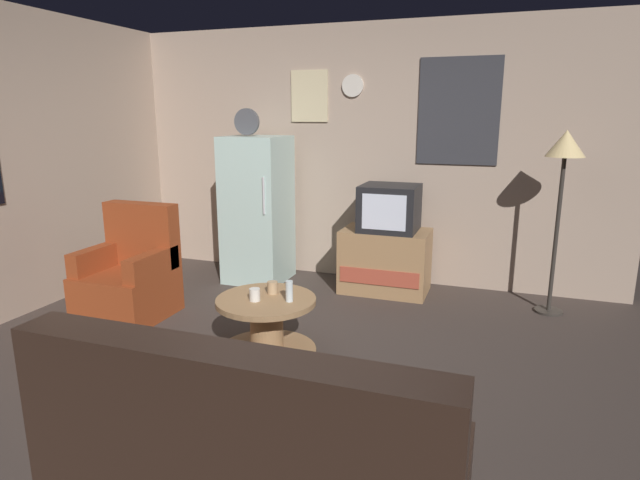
{
  "coord_description": "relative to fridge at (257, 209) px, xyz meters",
  "views": [
    {
      "loc": [
        1.41,
        -2.93,
        1.72
      ],
      "look_at": [
        0.06,
        0.9,
        0.75
      ],
      "focal_mm": 29.78,
      "sensor_mm": 36.0,
      "label": 1
    }
  ],
  "objects": [
    {
      "name": "wall_with_art",
      "position": [
        1.01,
        0.49,
        0.55
      ],
      "size": [
        5.2,
        0.12,
        2.6
      ],
      "color": "tan",
      "rests_on": "ground_plane"
    },
    {
      "name": "crt_tv",
      "position": [
        1.37,
        0.06,
        0.09
      ],
      "size": [
        0.54,
        0.51,
        0.44
      ],
      "color": "black",
      "rests_on": "tv_stand"
    },
    {
      "name": "ground_plane",
      "position": [
        1.0,
        -1.96,
        -0.75
      ],
      "size": [
        12.0,
        12.0,
        0.0
      ],
      "primitive_type": "plane",
      "color": "#3D332D"
    },
    {
      "name": "couch",
      "position": [
        1.51,
        -3.17,
        -0.44
      ],
      "size": [
        1.7,
        0.8,
        0.92
      ],
      "color": "black",
      "rests_on": "ground_plane"
    },
    {
      "name": "tv_stand",
      "position": [
        1.35,
        0.06,
        -0.45
      ],
      "size": [
        0.84,
        0.53,
        0.62
      ],
      "color": "#9E754C",
      "rests_on": "ground_plane"
    },
    {
      "name": "mug_ceramic_tan",
      "position": [
        0.85,
        -1.51,
        -0.28
      ],
      "size": [
        0.08,
        0.08,
        0.09
      ],
      "primitive_type": "cylinder",
      "color": "tan",
      "rests_on": "coffee_table"
    },
    {
      "name": "mug_ceramic_white",
      "position": [
        0.8,
        -1.7,
        -0.28
      ],
      "size": [
        0.08,
        0.08,
        0.09
      ],
      "primitive_type": "cylinder",
      "color": "silver",
      "rests_on": "coffee_table"
    },
    {
      "name": "standing_lamp",
      "position": [
        2.85,
        -0.02,
        0.6
      ],
      "size": [
        0.32,
        0.32,
        1.59
      ],
      "color": "#332D28",
      "rests_on": "ground_plane"
    },
    {
      "name": "wine_glass",
      "position": [
        1.03,
        -1.63,
        -0.25
      ],
      "size": [
        0.05,
        0.05,
        0.15
      ],
      "primitive_type": "cylinder",
      "color": "silver",
      "rests_on": "coffee_table"
    },
    {
      "name": "armchair",
      "position": [
        -0.6,
        -1.3,
        -0.42
      ],
      "size": [
        0.68,
        0.68,
        0.96
      ],
      "color": "maroon",
      "rests_on": "ground_plane"
    },
    {
      "name": "fridge",
      "position": [
        0.0,
        0.0,
        0.0
      ],
      "size": [
        0.6,
        0.62,
        1.77
      ],
      "color": "silver",
      "rests_on": "ground_plane"
    },
    {
      "name": "coffee_table",
      "position": [
        0.85,
        -1.62,
        -0.54
      ],
      "size": [
        0.72,
        0.72,
        0.43
      ],
      "color": "#9E754C",
      "rests_on": "ground_plane"
    }
  ]
}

